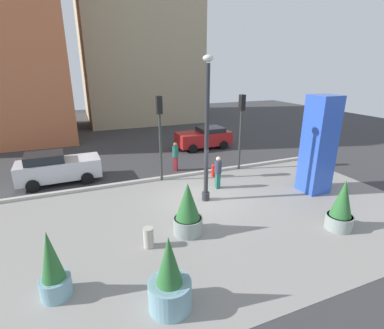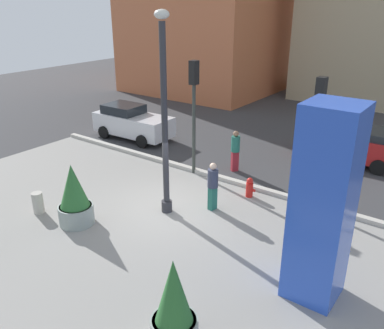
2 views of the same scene
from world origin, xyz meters
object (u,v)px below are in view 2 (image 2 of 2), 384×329
Objects in this scene: fire_hydrant at (250,188)px; car_passing_lane at (356,144)px; traffic_light_corner at (194,99)px; pedestrian_on_sidewalk at (235,149)px; potted_plant_by_pillar at (74,198)px; potted_plant_curbside at (174,307)px; traffic_light_far_side at (317,123)px; car_intersection at (132,122)px; art_pillar_blue at (323,207)px; lamp_post at (165,122)px; concrete_bollard at (38,203)px; pedestrian_by_curb at (213,184)px.

car_passing_lane reaches higher than fire_hydrant.
pedestrian_on_sidewalk is at bearing 44.07° from traffic_light_corner.
potted_plant_by_pillar is 1.01× the size of potted_plant_curbside.
fire_hydrant is at bearing -164.27° from traffic_light_far_side.
pedestrian_on_sidewalk is (1.85, 6.74, 0.05)m from potted_plant_by_pillar.
fire_hydrant is at bearing -109.30° from car_passing_lane.
pedestrian_on_sidewalk reaches higher than car_intersection.
art_pillar_blue is at bearing -26.92° from car_intersection.
lamp_post reaches higher than potted_plant_by_pillar.
lamp_post is 1.41× the size of traffic_light_corner.
art_pillar_blue is at bearing 10.14° from concrete_bollard.
potted_plant_curbside is 7.33m from concrete_bollard.
concrete_bollard is 0.43× the size of pedestrian_on_sidewalk.
potted_plant_by_pillar is 0.49× the size of car_passing_lane.
fire_hydrant is 1.00× the size of concrete_bollard.
art_pillar_blue is 2.78× the size of pedestrian_by_curb.
traffic_light_corner is 3.86m from pedestrian_by_curb.
concrete_bollard is 13.23m from car_passing_lane.
car_intersection is 2.48× the size of pedestrian_by_curb.
art_pillar_blue reaches higher than traffic_light_far_side.
car_passing_lane is at bearing 100.31° from art_pillar_blue.
potted_plant_curbside is 5.87m from pedestrian_by_curb.
potted_plant_by_pillar is 8.09m from traffic_light_far_side.
pedestrian_by_curb is (2.98, 3.37, 0.02)m from potted_plant_by_pillar.
pedestrian_on_sidewalk is at bearing 108.46° from pedestrian_by_curb.
fire_hydrant and concrete_bollard have the same top height.
lamp_post is 4.89m from traffic_light_far_side.
pedestrian_by_curb reaches higher than car_passing_lane.
fire_hydrant is at bearing 135.63° from art_pillar_blue.
car_passing_lane is at bearing 46.57° from traffic_light_corner.
potted_plant_by_pillar is at bearing -96.28° from traffic_light_corner.
pedestrian_by_curb is at bearing -42.51° from traffic_light_corner.
car_intersection is at bearing 137.75° from potted_plant_curbside.
car_passing_lane is (5.58, 10.79, -0.11)m from potted_plant_by_pillar.
pedestrian_on_sidewalk is (3.44, 7.06, 0.60)m from concrete_bollard.
fire_hydrant is 1.79m from pedestrian_by_curb.
art_pillar_blue is 9.26m from concrete_bollard.
pedestrian_by_curb is at bearing 115.91° from potted_plant_curbside.
pedestrian_on_sidewalk is at bearing 64.01° from concrete_bollard.
car_intersection is (-10.20, 9.26, -0.05)m from potted_plant_curbside.
fire_hydrant is 8.54m from car_intersection.
lamp_post is 5.13m from concrete_bollard.
art_pillar_blue is at bearing 61.03° from potted_plant_curbside.
car_intersection is at bearing 152.47° from pedestrian_by_curb.
lamp_post is at bearing 169.15° from art_pillar_blue.
lamp_post is 1.55× the size of car_passing_lane.
lamp_post reaches higher than traffic_light_corner.
traffic_light_corner reaches higher than traffic_light_far_side.
car_passing_lane is at bearing 89.85° from potted_plant_curbside.
art_pillar_blue is at bearing -44.37° from fire_hydrant.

